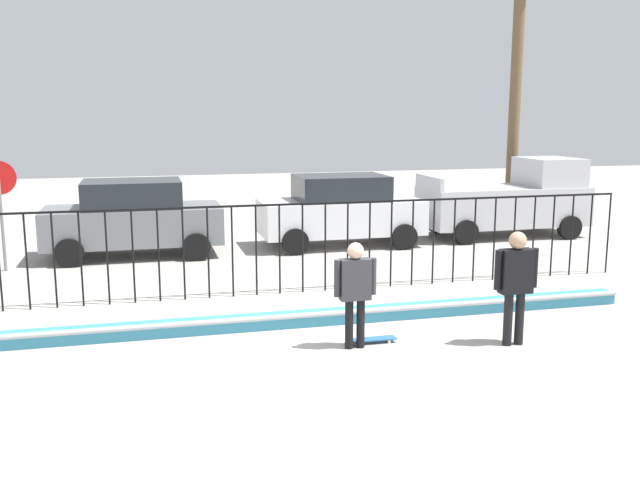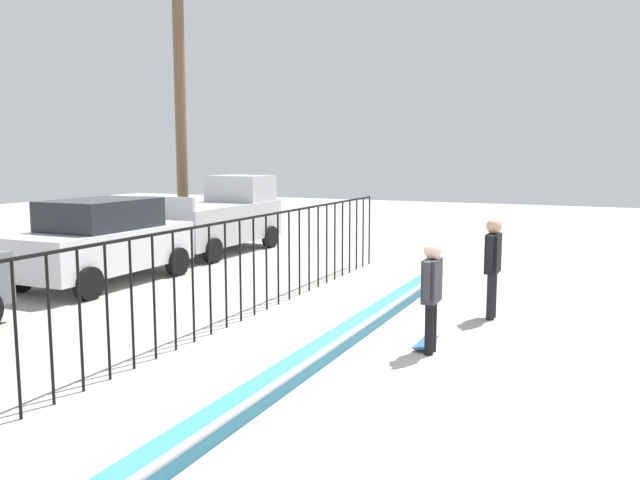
{
  "view_description": "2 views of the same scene",
  "coord_description": "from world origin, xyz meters",
  "px_view_note": "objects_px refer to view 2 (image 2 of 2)",
  "views": [
    {
      "loc": [
        -3.05,
        -10.19,
        3.6
      ],
      "look_at": [
        0.06,
        2.04,
        1.27
      ],
      "focal_mm": 39.53,
      "sensor_mm": 36.0,
      "label": 1
    },
    {
      "loc": [
        -9.1,
        -2.62,
        2.9
      ],
      "look_at": [
        0.83,
        1.85,
        1.46
      ],
      "focal_mm": 36.6,
      "sensor_mm": 36.0,
      "label": 2
    }
  ],
  "objects_px": {
    "camera_operator": "(493,259)",
    "pickup_truck": "(220,217)",
    "skateboard": "(426,342)",
    "skateboarder": "(432,287)",
    "parked_car_white": "(102,241)"
  },
  "relations": [
    {
      "from": "camera_operator",
      "to": "skateboarder",
      "type": "bearing_deg",
      "value": 50.68
    },
    {
      "from": "camera_operator",
      "to": "pickup_truck",
      "type": "bearing_deg",
      "value": -57.29
    },
    {
      "from": "camera_operator",
      "to": "pickup_truck",
      "type": "xyz_separation_m",
      "value": [
        4.81,
        8.78,
        -0.04
      ]
    },
    {
      "from": "camera_operator",
      "to": "parked_car_white",
      "type": "bearing_deg",
      "value": -26.2
    },
    {
      "from": "skateboarder",
      "to": "camera_operator",
      "type": "distance_m",
      "value": 2.48
    },
    {
      "from": "skateboarder",
      "to": "camera_operator",
      "type": "relative_size",
      "value": 0.92
    },
    {
      "from": "skateboard",
      "to": "pickup_truck",
      "type": "relative_size",
      "value": 0.17
    },
    {
      "from": "camera_operator",
      "to": "pickup_truck",
      "type": "relative_size",
      "value": 0.38
    },
    {
      "from": "skateboard",
      "to": "pickup_truck",
      "type": "distance_m",
      "value": 10.75
    },
    {
      "from": "skateboard",
      "to": "pickup_truck",
      "type": "bearing_deg",
      "value": 62.78
    },
    {
      "from": "parked_car_white",
      "to": "pickup_truck",
      "type": "relative_size",
      "value": 0.91
    },
    {
      "from": "skateboarder",
      "to": "camera_operator",
      "type": "bearing_deg",
      "value": -9.45
    },
    {
      "from": "camera_operator",
      "to": "pickup_truck",
      "type": "height_order",
      "value": "pickup_truck"
    },
    {
      "from": "camera_operator",
      "to": "pickup_truck",
      "type": "distance_m",
      "value": 10.01
    },
    {
      "from": "parked_car_white",
      "to": "pickup_truck",
      "type": "xyz_separation_m",
      "value": [
        5.16,
        0.23,
        0.06
      ]
    }
  ]
}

